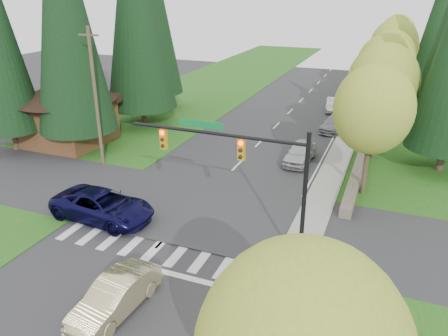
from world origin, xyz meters
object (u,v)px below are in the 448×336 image
Objects in this scene: suv_navy at (103,206)px; parked_car_d at (349,101)px; parked_car_a at (300,153)px; sedan_champagne at (115,296)px; parked_car_b at (334,124)px; parked_car_c at (333,105)px; parked_car_e at (358,86)px.

suv_navy is 32.55m from parked_car_d.
parked_car_a is 18.15m from parked_car_d.
sedan_champagne reaches higher than parked_car_b.
parked_car_c is 0.91× the size of parked_car_d.
sedan_champagne is at bearing -101.95° from parked_car_c.
sedan_champagne is 0.99× the size of parked_car_b.
parked_car_b is 7.15m from parked_car_c.
parked_car_c is at bearing -90.05° from parked_car_e.
sedan_champagne is at bearing -98.28° from parked_car_a.
parked_car_c is (8.52, 29.02, -0.18)m from suv_navy.
parked_car_a is at bearing -85.75° from parked_car_e.
parked_car_d is 1.00× the size of parked_car_e.
parked_car_a reaches higher than sedan_champagne.
suv_navy is 1.38× the size of parked_car_d.
parked_car_a is (3.32, 19.17, 0.03)m from sedan_champagne.
parked_car_a is 1.04× the size of parked_car_e.
parked_car_d is at bearing -13.97° from suv_navy.
sedan_champagne is 28.59m from parked_car_b.
parked_car_c is (3.32, 35.28, -0.08)m from sedan_champagne.
parked_car_b is at bearing 84.02° from parked_car_a.
parked_car_a reaches higher than parked_car_b.
parked_car_d reaches higher than sedan_champagne.
parked_car_e is at bearing 88.46° from sedan_champagne.
parked_car_d is 9.01m from parked_car_e.
parked_car_c is (0.00, 16.11, -0.12)m from parked_car_a.
sedan_champagne is at bearing -88.62° from parked_car_e.
parked_car_a is at bearing -89.04° from parked_car_d.
parked_car_d is (4.72, 37.26, 0.01)m from sedan_champagne.
parked_car_a is at bearing -29.66° from suv_navy.
parked_car_d is (1.40, 1.98, 0.09)m from parked_car_c.
parked_car_e is (0.20, 18.04, -0.03)m from parked_car_b.
parked_car_b is 1.04× the size of parked_car_e.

